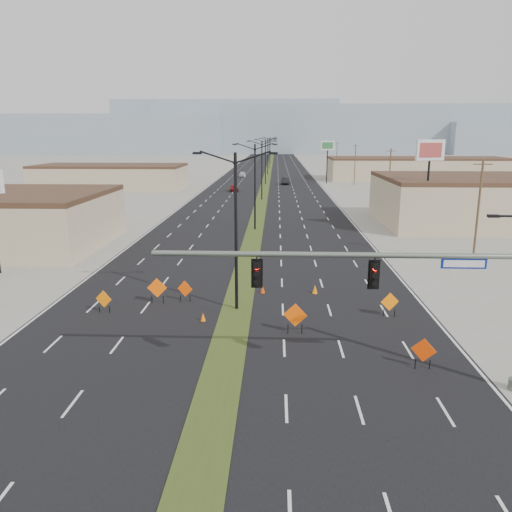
{
  "coord_description": "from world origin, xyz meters",
  "views": [
    {
      "loc": [
        2.49,
        -18.59,
        11.05
      ],
      "look_at": [
        1.2,
        13.53,
        3.2
      ],
      "focal_mm": 35.0,
      "sensor_mm": 36.0,
      "label": 1
    }
  ],
  "objects_px": {
    "streetlight_5": "(269,152)",
    "construction_sign_2": "(185,290)",
    "streetlight_3": "(265,160)",
    "construction_sign_3": "(295,316)",
    "signal_mast": "(417,285)",
    "car_mid": "(286,181)",
    "pole_sign_east_near": "(430,157)",
    "streetlight_4": "(268,155)",
    "cone_2": "(315,289)",
    "car_far": "(242,175)",
    "construction_sign_5": "(424,351)",
    "cone_0": "(203,317)",
    "cone_3": "(183,285)",
    "streetlight_1": "(255,184)",
    "streetlight_0": "(236,227)",
    "construction_sign_0": "(104,300)",
    "car_left": "(234,188)",
    "streetlight_6": "(270,149)",
    "cone_1": "(263,289)",
    "construction_sign_4": "(390,303)",
    "pole_sign_east_far": "(328,149)",
    "construction_sign_1": "(157,289)"
  },
  "relations": [
    {
      "from": "streetlight_3",
      "to": "construction_sign_0",
      "type": "distance_m",
      "value": 85.57
    },
    {
      "from": "streetlight_3",
      "to": "streetlight_1",
      "type": "bearing_deg",
      "value": -90.0
    },
    {
      "from": "pole_sign_east_near",
      "to": "construction_sign_4",
      "type": "bearing_deg",
      "value": -126.28
    },
    {
      "from": "car_left",
      "to": "pole_sign_east_far",
      "type": "relative_size",
      "value": 0.42
    },
    {
      "from": "signal_mast",
      "to": "streetlight_3",
      "type": "distance_m",
      "value": 94.39
    },
    {
      "from": "streetlight_0",
      "to": "cone_0",
      "type": "xyz_separation_m",
      "value": [
        -1.87,
        -2.22,
        -5.15
      ]
    },
    {
      "from": "cone_0",
      "to": "cone_3",
      "type": "height_order",
      "value": "cone_3"
    },
    {
      "from": "streetlight_1",
      "to": "pole_sign_east_far",
      "type": "xyz_separation_m",
      "value": [
        14.19,
        58.85,
        2.47
      ]
    },
    {
      "from": "pole_sign_east_far",
      "to": "car_mid",
      "type": "bearing_deg",
      "value": -170.41
    },
    {
      "from": "streetlight_5",
      "to": "pole_sign_east_near",
      "type": "bearing_deg",
      "value": -80.21
    },
    {
      "from": "construction_sign_2",
      "to": "cone_1",
      "type": "relative_size",
      "value": 2.7
    },
    {
      "from": "construction_sign_5",
      "to": "streetlight_4",
      "type": "bearing_deg",
      "value": 117.14
    },
    {
      "from": "car_far",
      "to": "streetlight_3",
      "type": "bearing_deg",
      "value": -74.09
    },
    {
      "from": "car_mid",
      "to": "car_left",
      "type": "bearing_deg",
      "value": -118.9
    },
    {
      "from": "streetlight_4",
      "to": "pole_sign_east_far",
      "type": "height_order",
      "value": "streetlight_4"
    },
    {
      "from": "streetlight_6",
      "to": "cone_1",
      "type": "height_order",
      "value": "streetlight_6"
    },
    {
      "from": "streetlight_5",
      "to": "construction_sign_2",
      "type": "bearing_deg",
      "value": -91.49
    },
    {
      "from": "car_mid",
      "to": "cone_2",
      "type": "relative_size",
      "value": 7.42
    },
    {
      "from": "streetlight_1",
      "to": "streetlight_3",
      "type": "distance_m",
      "value": 56.0
    },
    {
      "from": "construction_sign_5",
      "to": "construction_sign_2",
      "type": "bearing_deg",
      "value": 166.98
    },
    {
      "from": "streetlight_1",
      "to": "streetlight_5",
      "type": "xyz_separation_m",
      "value": [
        0.0,
        112.0,
        0.0
      ]
    },
    {
      "from": "streetlight_1",
      "to": "construction_sign_1",
      "type": "xyz_separation_m",
      "value": [
        -5.39,
        -27.11,
        -4.38
      ]
    },
    {
      "from": "construction_sign_3",
      "to": "pole_sign_east_near",
      "type": "relative_size",
      "value": 0.17
    },
    {
      "from": "streetlight_0",
      "to": "cone_0",
      "type": "bearing_deg",
      "value": -130.21
    },
    {
      "from": "signal_mast",
      "to": "construction_sign_4",
      "type": "height_order",
      "value": "signal_mast"
    },
    {
      "from": "streetlight_5",
      "to": "signal_mast",
      "type": "bearing_deg",
      "value": -86.74
    },
    {
      "from": "cone_3",
      "to": "construction_sign_4",
      "type": "bearing_deg",
      "value": -20.36
    },
    {
      "from": "streetlight_6",
      "to": "car_mid",
      "type": "height_order",
      "value": "streetlight_6"
    },
    {
      "from": "streetlight_5",
      "to": "construction_sign_4",
      "type": "height_order",
      "value": "streetlight_5"
    },
    {
      "from": "car_far",
      "to": "construction_sign_5",
      "type": "height_order",
      "value": "construction_sign_5"
    },
    {
      "from": "car_mid",
      "to": "construction_sign_3",
      "type": "xyz_separation_m",
      "value": [
        -0.99,
        -88.13,
        0.3
      ]
    },
    {
      "from": "streetlight_0",
      "to": "construction_sign_2",
      "type": "xyz_separation_m",
      "value": [
        -3.6,
        1.33,
        -4.56
      ]
    },
    {
      "from": "streetlight_1",
      "to": "car_mid",
      "type": "height_order",
      "value": "streetlight_1"
    },
    {
      "from": "construction_sign_1",
      "to": "car_far",
      "type": "bearing_deg",
      "value": 89.62
    },
    {
      "from": "construction_sign_4",
      "to": "streetlight_3",
      "type": "bearing_deg",
      "value": 85.25
    },
    {
      "from": "construction_sign_1",
      "to": "cone_0",
      "type": "height_order",
      "value": "construction_sign_1"
    },
    {
      "from": "streetlight_4",
      "to": "car_left",
      "type": "relative_size",
      "value": 2.46
    },
    {
      "from": "streetlight_4",
      "to": "cone_0",
      "type": "xyz_separation_m",
      "value": [
        -1.87,
        -114.22,
        -5.15
      ]
    },
    {
      "from": "construction_sign_0",
      "to": "car_left",
      "type": "bearing_deg",
      "value": 103.11
    },
    {
      "from": "cone_2",
      "to": "cone_0",
      "type": "bearing_deg",
      "value": -141.52
    },
    {
      "from": "streetlight_3",
      "to": "construction_sign_3",
      "type": "height_order",
      "value": "streetlight_3"
    },
    {
      "from": "streetlight_6",
      "to": "construction_sign_3",
      "type": "relative_size",
      "value": 5.53
    },
    {
      "from": "construction_sign_3",
      "to": "streetlight_4",
      "type": "bearing_deg",
      "value": 101.93
    },
    {
      "from": "construction_sign_3",
      "to": "pole_sign_east_far",
      "type": "xyz_separation_m",
      "value": [
        10.55,
        90.83,
        6.82
      ]
    },
    {
      "from": "streetlight_6",
      "to": "construction_sign_0",
      "type": "relative_size",
      "value": 6.75
    },
    {
      "from": "signal_mast",
      "to": "car_far",
      "type": "distance_m",
      "value": 114.42
    },
    {
      "from": "cone_2",
      "to": "streetlight_6",
      "type": "bearing_deg",
      "value": 91.85
    },
    {
      "from": "streetlight_4",
      "to": "construction_sign_0",
      "type": "xyz_separation_m",
      "value": [
        -8.35,
        -113.04,
        -4.55
      ]
    },
    {
      "from": "signal_mast",
      "to": "streetlight_4",
      "type": "distance_m",
      "value": 122.3
    },
    {
      "from": "streetlight_0",
      "to": "cone_2",
      "type": "distance_m",
      "value": 8.17
    }
  ]
}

